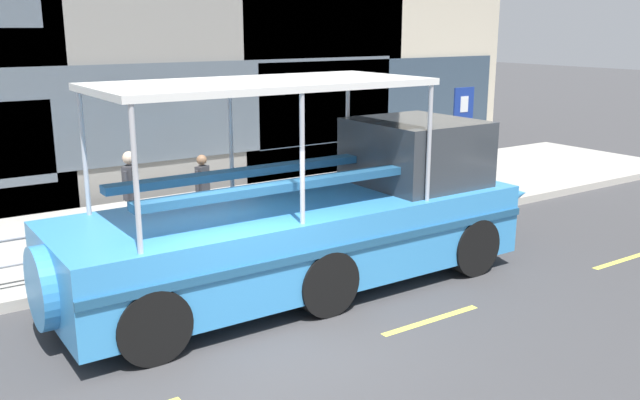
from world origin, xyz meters
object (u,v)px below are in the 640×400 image
at_px(parking_sign, 462,124).
at_px(duck_tour_boat, 326,218).
at_px(pedestrian_near_bow, 356,172).
at_px(pedestrian_mid_right, 131,188).
at_px(pedestrian_mid_left, 203,184).

height_order(parking_sign, duck_tour_boat, duck_tour_boat).
distance_m(pedestrian_near_bow, pedestrian_mid_right, 4.81).
distance_m(parking_sign, pedestrian_mid_left, 6.14).
distance_m(duck_tour_boat, pedestrian_mid_right, 3.93).
height_order(duck_tour_boat, pedestrian_near_bow, duck_tour_boat).
bearing_deg(parking_sign, pedestrian_mid_right, 172.25).
bearing_deg(pedestrian_mid_right, duck_tour_boat, -57.58).
bearing_deg(pedestrian_mid_left, duck_tour_boat, -80.81).
xyz_separation_m(duck_tour_boat, pedestrian_mid_right, (-2.10, 3.31, 0.14)).
xyz_separation_m(pedestrian_near_bow, pedestrian_mid_left, (-3.24, 0.78, -0.01)).
distance_m(parking_sign, pedestrian_near_bow, 2.88).
bearing_deg(pedestrian_mid_left, pedestrian_near_bow, -13.58).
height_order(pedestrian_mid_left, pedestrian_mid_right, pedestrian_mid_right).
height_order(duck_tour_boat, pedestrian_mid_left, duck_tour_boat).
xyz_separation_m(parking_sign, pedestrian_near_bow, (-2.71, 0.44, -0.87)).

